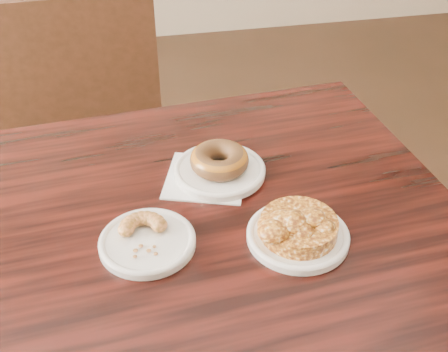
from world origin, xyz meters
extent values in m
cube|color=white|center=(-0.06, 0.03, 0.75)|extent=(0.19, 0.19, 0.00)
cylinder|color=white|center=(-0.03, 0.04, 0.76)|extent=(0.18, 0.18, 0.01)
cylinder|color=silver|center=(-0.19, -0.13, 0.76)|extent=(0.16, 0.16, 0.01)
cylinder|color=white|center=(0.06, -0.16, 0.76)|extent=(0.17, 0.17, 0.01)
torus|color=#895714|center=(-0.03, 0.04, 0.79)|extent=(0.11, 0.11, 0.04)
camera|label=1|loc=(-0.20, -0.81, 1.40)|focal=45.00mm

